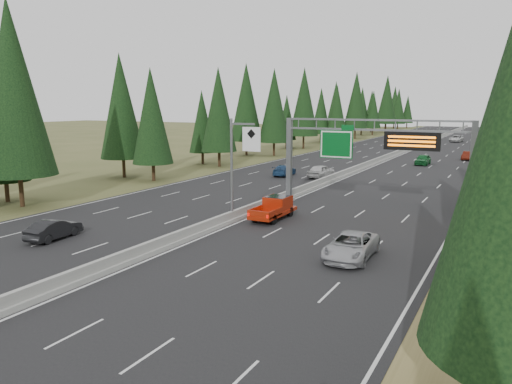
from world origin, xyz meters
TOP-DOWN VIEW (x-y plane):
  - road at (0.00, 80.00)m, footprint 32.00×260.00m
  - shoulder_right at (17.80, 80.00)m, footprint 3.60×260.00m
  - shoulder_left at (-17.80, 80.00)m, footprint 3.60×260.00m
  - median_barrier at (0.00, 80.00)m, footprint 0.70×260.00m
  - sign_gantry at (8.92, 34.88)m, footprint 16.75×0.98m
  - hov_sign_pole at (0.58, 24.97)m, footprint 2.80×0.50m
  - tree_row_left at (-21.81, 69.01)m, footprint 11.94×239.71m
  - silver_minivan at (11.01, 20.30)m, footprint 2.63×5.45m
  - red_pickup at (2.41, 27.80)m, footprint 1.89×5.29m
  - car_ahead_green at (6.57, 70.54)m, footprint 1.90×4.68m
  - car_ahead_dkred at (11.95, 80.81)m, footprint 1.73×4.31m
  - car_ahead_dkgrey at (13.82, 85.61)m, footprint 1.94×4.61m
  - car_ahead_white at (5.61, 121.79)m, footprint 3.03×5.86m
  - car_ahead_far at (1.50, 114.85)m, footprint 1.72×4.15m
  - car_onc_near at (-8.14, 15.00)m, footprint 1.85×4.27m
  - car_onc_blue at (-7.09, 50.09)m, footprint 2.43×4.96m
  - car_onc_white at (-2.26, 50.61)m, footprint 2.44×5.02m
  - car_onc_far at (-12.77, 93.00)m, footprint 2.27×4.76m

SIDE VIEW (x-z plane):
  - shoulder_right at x=17.80m, z-range 0.00..0.06m
  - shoulder_left at x=-17.80m, z-range 0.00..0.06m
  - road at x=0.00m, z-range 0.00..0.08m
  - median_barrier at x=0.00m, z-range -0.01..0.84m
  - car_onc_far at x=-12.77m, z-range 0.08..1.39m
  - car_ahead_dkgrey at x=13.82m, z-range 0.08..1.41m
  - car_onc_near at x=-8.14m, z-range 0.08..1.44m
  - car_onc_blue at x=-7.09m, z-range 0.08..1.47m
  - car_ahead_dkred at x=11.95m, z-range 0.08..1.47m
  - car_ahead_far at x=1.50m, z-range 0.08..1.49m
  - silver_minivan at x=11.01m, z-range 0.08..1.57m
  - car_ahead_white at x=5.61m, z-range 0.08..1.66m
  - car_ahead_green at x=6.57m, z-range 0.08..1.67m
  - car_onc_white at x=-2.26m, z-range 0.08..1.73m
  - red_pickup at x=2.41m, z-range 0.17..1.90m
  - hov_sign_pole at x=0.58m, z-range 0.72..8.72m
  - sign_gantry at x=8.92m, z-range 1.37..9.17m
  - tree_row_left at x=-21.81m, z-range -0.35..18.42m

